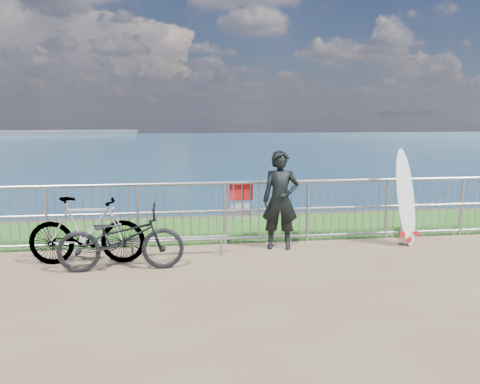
{
  "coord_description": "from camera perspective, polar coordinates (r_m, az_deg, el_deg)",
  "views": [
    {
      "loc": [
        -1.35,
        -6.41,
        2.28
      ],
      "look_at": [
        -0.29,
        1.2,
        1.0
      ],
      "focal_mm": 35.0,
      "sensor_mm": 36.0,
      "label": 1
    }
  ],
  "objects": [
    {
      "name": "grass_strip",
      "position": [
        9.48,
        0.49,
        -4.39
      ],
      "size": [
        120.0,
        120.0,
        0.0
      ],
      "primitive_type": "plane",
      "color": "#235E1A",
      "rests_on": "ground"
    },
    {
      "name": "seascape",
      "position": [
        159.75,
        -23.47,
        6.43
      ],
      "size": [
        260.0,
        260.0,
        5.0
      ],
      "color": "brown",
      "rests_on": "ground"
    },
    {
      "name": "railing",
      "position": [
        8.3,
        1.71,
        -2.36
      ],
      "size": [
        10.06,
        0.1,
        1.13
      ],
      "color": "#95989D",
      "rests_on": "ground"
    },
    {
      "name": "surfer",
      "position": [
        7.95,
        4.95,
        -1.01
      ],
      "size": [
        0.67,
        0.51,
        1.68
      ],
      "primitive_type": "imported",
      "rotation": [
        0.0,
        0.0,
        -0.18
      ],
      "color": "black",
      "rests_on": "ground"
    },
    {
      "name": "surfboard",
      "position": [
        8.67,
        19.57,
        -1.03
      ],
      "size": [
        0.57,
        0.54,
        1.7
      ],
      "color": "white",
      "rests_on": "ground"
    },
    {
      "name": "bicycle_near",
      "position": [
        7.1,
        -14.3,
        -5.54
      ],
      "size": [
        1.83,
        0.66,
        0.96
      ],
      "primitive_type": "imported",
      "rotation": [
        0.0,
        0.0,
        1.58
      ],
      "color": "black",
      "rests_on": "ground"
    },
    {
      "name": "bicycle_far",
      "position": [
        7.53,
        -18.15,
        -4.48
      ],
      "size": [
        1.78,
        0.59,
        1.05
      ],
      "primitive_type": "imported",
      "rotation": [
        0.0,
        0.0,
        1.52
      ],
      "color": "black",
      "rests_on": "ground"
    },
    {
      "name": "bike_rack",
      "position": [
        7.63,
        -7.65,
        -5.83
      ],
      "size": [
        1.62,
        0.05,
        0.34
      ],
      "color": "#95989D",
      "rests_on": "ground"
    }
  ]
}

